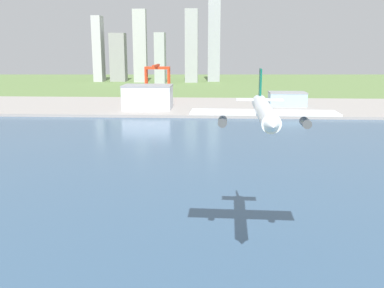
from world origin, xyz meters
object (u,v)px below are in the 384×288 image
at_px(airplane_landing, 264,112).
at_px(warehouse_main, 148,97).
at_px(port_crane_red, 157,74).
at_px(warehouse_annex, 287,99).

bearing_deg(airplane_landing, warehouse_main, 104.47).
bearing_deg(airplane_landing, port_crane_red, 101.76).
height_order(port_crane_red, warehouse_main, port_crane_red).
height_order(airplane_landing, warehouse_annex, airplane_landing).
relative_size(port_crane_red, warehouse_main, 0.95).
distance_m(airplane_landing, warehouse_annex, 340.97).
bearing_deg(warehouse_main, port_crane_red, 90.76).
xyz_separation_m(port_crane_red, warehouse_main, (1.03, -77.37, -17.44)).
xyz_separation_m(warehouse_main, warehouse_annex, (137.25, 31.64, -4.51)).
xyz_separation_m(port_crane_red, warehouse_annex, (138.27, -45.73, -21.95)).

